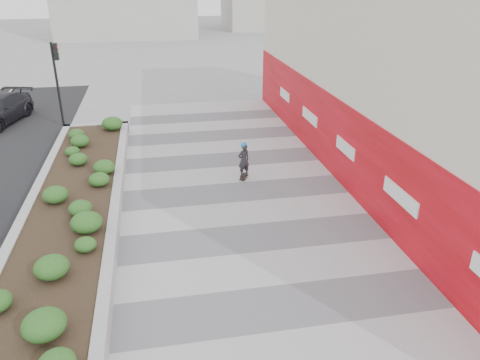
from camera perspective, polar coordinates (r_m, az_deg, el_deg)
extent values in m
cube|color=#A8A8AD|center=(12.49, 3.91, -11.66)|extent=(8.00, 36.00, 0.01)
cube|color=beige|center=(18.80, 21.07, 12.49)|extent=(6.00, 24.00, 8.00)
cube|color=red|center=(18.09, 11.75, 4.94)|extent=(0.12, 24.00, 3.00)
cube|color=#9E9EA0|center=(23.85, -17.05, 5.95)|extent=(3.00, 0.30, 0.55)
cube|color=#9E9EA0|center=(16.01, -24.58, -4.26)|extent=(0.30, 18.00, 0.55)
cube|color=#9E9EA0|center=(15.53, -14.91, -3.63)|extent=(0.30, 18.00, 0.55)
cube|color=#2D2116|center=(15.72, -19.80, -4.04)|extent=(2.40, 17.40, 0.50)
cylinder|color=black|center=(25.24, -21.35, 10.65)|extent=(0.12, 0.12, 4.20)
cube|color=black|center=(24.92, -21.51, 14.37)|extent=(0.18, 0.28, 0.80)
cylinder|color=#595654|center=(12.61, 6.16, -11.38)|extent=(0.44, 0.44, 0.01)
cube|color=black|center=(17.99, 0.45, 0.45)|extent=(0.46, 0.74, 0.02)
imported|color=#2A2A30|center=(17.74, 0.45, 2.42)|extent=(0.56, 0.46, 1.31)
sphere|color=#1B84EC|center=(17.52, 0.46, 4.29)|extent=(0.23, 0.23, 0.23)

